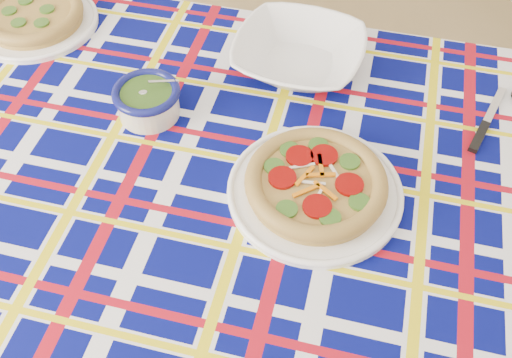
{
  "coord_description": "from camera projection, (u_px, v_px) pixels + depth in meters",
  "views": [
    {
      "loc": [
        0.2,
        -0.63,
        1.72
      ],
      "look_at": [
        0.33,
        0.07,
        0.86
      ],
      "focal_mm": 40.0,
      "sensor_mm": 36.0,
      "label": 1
    }
  ],
  "objects": [
    {
      "name": "tablecloth",
      "position": [
        218.0,
        193.0,
        1.2
      ],
      "size": [
        2.12,
        1.8,
        0.12
      ],
      "primitive_type": null,
      "rotation": [
        0.0,
        0.0,
        -0.44
      ],
      "color": "#040956",
      "rests_on": "dining_table"
    },
    {
      "name": "dining_table",
      "position": [
        218.0,
        201.0,
        1.22
      ],
      "size": [
        2.07,
        1.75,
        0.83
      ],
      "rotation": [
        0.0,
        0.0,
        -0.44
      ],
      "color": "brown",
      "rests_on": "floor"
    },
    {
      "name": "pesto_bowl",
      "position": [
        147.0,
        99.0,
        1.23
      ],
      "size": [
        0.19,
        0.19,
        0.09
      ],
      "primitive_type": null,
      "rotation": [
        0.0,
        0.0,
        -0.36
      ],
      "color": "#213E11",
      "rests_on": "tablecloth"
    },
    {
      "name": "second_focaccia_plate",
      "position": [
        33.0,
        15.0,
        1.44
      ],
      "size": [
        0.45,
        0.45,
        0.06
      ],
      "primitive_type": null,
      "rotation": [
        0.0,
        0.0,
        -0.58
      ],
      "color": "#A37E3A",
      "rests_on": "tablecloth"
    },
    {
      "name": "table_knife",
      "position": [
        494.0,
        107.0,
        1.27
      ],
      "size": [
        0.18,
        0.19,
        0.01
      ],
      "primitive_type": null,
      "rotation": [
        0.0,
        0.0,
        0.84
      ],
      "color": "silver",
      "rests_on": "tablecloth"
    },
    {
      "name": "serving_bowl",
      "position": [
        299.0,
        55.0,
        1.33
      ],
      "size": [
        0.41,
        0.41,
        0.07
      ],
      "primitive_type": "imported",
      "rotation": [
        0.0,
        0.0,
        -0.52
      ],
      "color": "white",
      "rests_on": "tablecloth"
    },
    {
      "name": "main_focaccia_plate",
      "position": [
        316.0,
        183.0,
        1.09
      ],
      "size": [
        0.48,
        0.48,
        0.07
      ],
      "primitive_type": null,
      "rotation": [
        0.0,
        0.0,
        -0.5
      ],
      "color": "#A37E3A",
      "rests_on": "tablecloth"
    }
  ]
}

